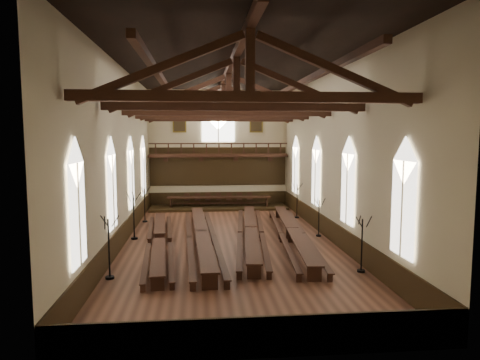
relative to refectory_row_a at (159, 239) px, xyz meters
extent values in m
plane|color=brown|center=(3.90, 0.90, -0.50)|extent=(26.00, 26.00, 0.00)
plane|color=#BAA98C|center=(3.90, 13.90, 4.50)|extent=(12.00, 0.00, 12.00)
plane|color=#BAA98C|center=(3.90, -12.10, 4.50)|extent=(12.00, 0.00, 12.00)
plane|color=#BAA98C|center=(-2.10, 0.90, 4.50)|extent=(0.00, 26.00, 26.00)
plane|color=#BAA98C|center=(9.90, 0.90, 4.50)|extent=(0.00, 26.00, 26.00)
plane|color=black|center=(3.90, 0.90, 9.50)|extent=(26.00, 26.00, 0.00)
cube|color=#30200E|center=(3.90, 13.86, 0.10)|extent=(11.90, 0.08, 1.20)
cube|color=#30200E|center=(3.90, -12.06, 0.10)|extent=(11.90, 0.08, 1.20)
cube|color=#30200E|center=(-2.06, 0.90, 0.10)|extent=(0.08, 25.90, 1.20)
cube|color=#30200E|center=(9.86, 0.90, 0.10)|extent=(0.08, 25.90, 1.20)
cube|color=white|center=(-2.00, -8.10, 2.90)|extent=(0.05, 1.80, 3.60)
cube|color=white|center=(-2.00, -8.10, 4.70)|extent=(0.05, 1.80, 1.80)
cylinder|color=#BAA98C|center=(-1.96, -8.10, 2.90)|extent=(0.08, 0.08, 3.60)
cube|color=white|center=(-2.00, -2.10, 2.90)|extent=(0.05, 1.80, 3.60)
cube|color=white|center=(-2.00, -2.10, 4.70)|extent=(0.05, 1.80, 1.80)
cylinder|color=#BAA98C|center=(-1.96, -2.10, 2.90)|extent=(0.08, 0.08, 3.60)
cube|color=white|center=(-2.00, 3.90, 2.90)|extent=(0.05, 1.80, 3.60)
cube|color=white|center=(-2.00, 3.90, 4.70)|extent=(0.05, 1.80, 1.80)
cylinder|color=#BAA98C|center=(-1.96, 3.90, 2.90)|extent=(0.08, 0.08, 3.60)
cube|color=white|center=(-2.00, 9.90, 2.90)|extent=(0.05, 1.80, 3.60)
cube|color=white|center=(-2.00, 9.90, 4.70)|extent=(0.05, 1.80, 1.80)
cylinder|color=#BAA98C|center=(-1.96, 9.90, 2.90)|extent=(0.08, 0.08, 3.60)
cube|color=white|center=(9.80, -8.10, 2.90)|extent=(0.05, 1.80, 3.60)
cube|color=white|center=(9.80, -8.10, 4.70)|extent=(0.05, 1.80, 1.80)
cylinder|color=#BAA98C|center=(9.76, -8.10, 2.90)|extent=(0.08, 0.08, 3.60)
cube|color=white|center=(9.80, -2.10, 2.90)|extent=(0.05, 1.80, 3.60)
cube|color=white|center=(9.80, -2.10, 4.70)|extent=(0.05, 1.80, 1.80)
cylinder|color=#BAA98C|center=(9.76, -2.10, 2.90)|extent=(0.08, 0.08, 3.60)
cube|color=white|center=(9.80, 3.90, 2.90)|extent=(0.05, 1.80, 3.60)
cube|color=white|center=(9.80, 3.90, 4.70)|extent=(0.05, 1.80, 1.80)
cylinder|color=#BAA98C|center=(9.76, 3.90, 2.90)|extent=(0.08, 0.08, 3.60)
cube|color=white|center=(9.80, 9.90, 2.90)|extent=(0.05, 1.80, 3.60)
cube|color=white|center=(9.80, 9.90, 4.70)|extent=(0.05, 1.80, 1.80)
cylinder|color=#BAA98C|center=(9.76, 9.90, 2.90)|extent=(0.08, 0.08, 3.60)
cube|color=white|center=(3.90, 13.80, 6.30)|extent=(2.80, 0.05, 2.40)
cube|color=white|center=(3.90, 13.80, 7.50)|extent=(2.80, 0.05, 2.80)
cylinder|color=#BAA98C|center=(3.90, 13.76, 6.30)|extent=(0.10, 0.10, 2.40)
cube|color=#391C12|center=(3.90, 13.25, 3.90)|extent=(11.80, 1.20, 0.20)
cube|color=#30200E|center=(3.90, 13.84, 2.95)|extent=(11.80, 0.10, 3.30)
cube|color=#391C12|center=(3.90, 12.71, 4.95)|extent=(11.60, 0.12, 0.10)
cube|color=#391C12|center=(3.90, 12.71, 4.05)|extent=(11.60, 0.12, 0.10)
cube|color=#391C12|center=(-0.60, 13.65, 3.65)|extent=(0.35, 0.40, 0.50)
cube|color=#391C12|center=(2.40, 13.65, 3.65)|extent=(0.35, 0.40, 0.50)
cube|color=#391C12|center=(5.40, 13.65, 3.65)|extent=(0.35, 0.40, 0.50)
cube|color=#391C12|center=(8.40, 13.65, 3.65)|extent=(0.35, 0.40, 0.50)
cube|color=brown|center=(0.60, 13.81, 6.60)|extent=(1.15, 0.06, 1.45)
cube|color=black|center=(0.60, 13.77, 6.60)|extent=(0.95, 0.04, 1.25)
cube|color=brown|center=(7.20, 13.81, 6.60)|extent=(1.15, 0.06, 1.45)
cube|color=black|center=(7.20, 13.77, 6.60)|extent=(0.95, 0.04, 1.25)
cube|color=#391C12|center=(3.90, -9.10, 6.90)|extent=(11.70, 0.35, 0.35)
cube|color=#391C12|center=(3.90, -9.10, 8.20)|extent=(0.30, 0.30, 2.40)
cube|color=#391C12|center=(1.02, -9.10, 7.80)|extent=(5.44, 0.26, 2.40)
cube|color=#391C12|center=(6.78, -9.10, 7.80)|extent=(5.44, 0.26, 2.40)
cube|color=#391C12|center=(3.90, -4.10, 6.90)|extent=(11.70, 0.35, 0.35)
cube|color=#391C12|center=(3.90, -4.10, 8.20)|extent=(0.30, 0.30, 2.40)
cube|color=#391C12|center=(1.02, -4.10, 7.80)|extent=(5.44, 0.26, 2.40)
cube|color=#391C12|center=(6.78, -4.10, 7.80)|extent=(5.44, 0.26, 2.40)
cube|color=#391C12|center=(3.90, 0.90, 6.90)|extent=(11.70, 0.35, 0.35)
cube|color=#391C12|center=(3.90, 0.90, 8.20)|extent=(0.30, 0.30, 2.40)
cube|color=#391C12|center=(1.02, 0.90, 7.80)|extent=(5.44, 0.26, 2.40)
cube|color=#391C12|center=(6.78, 0.90, 7.80)|extent=(5.44, 0.26, 2.40)
cube|color=#391C12|center=(3.90, 5.90, 6.90)|extent=(11.70, 0.35, 0.35)
cube|color=#391C12|center=(3.90, 5.90, 8.20)|extent=(0.30, 0.30, 2.40)
cube|color=#391C12|center=(1.02, 5.90, 7.80)|extent=(5.44, 0.26, 2.40)
cube|color=#391C12|center=(6.78, 5.90, 7.80)|extent=(5.44, 0.26, 2.40)
cube|color=#391C12|center=(3.90, 10.90, 6.90)|extent=(11.70, 0.35, 0.35)
cube|color=#391C12|center=(3.90, 10.90, 8.20)|extent=(0.30, 0.30, 2.40)
cube|color=#391C12|center=(1.02, 10.90, 7.80)|extent=(5.44, 0.26, 2.40)
cube|color=#391C12|center=(6.78, 10.90, 7.80)|extent=(5.44, 0.26, 2.40)
cube|color=#391C12|center=(0.54, 0.90, 8.20)|extent=(0.25, 25.70, 0.25)
cube|color=#391C12|center=(7.26, 0.90, 8.20)|extent=(0.25, 25.70, 0.25)
cube|color=#391C12|center=(3.90, 0.90, 9.20)|extent=(0.30, 25.70, 0.30)
cube|color=#391C12|center=(0.00, -3.70, 0.15)|extent=(1.14, 6.45, 0.07)
cube|color=#391C12|center=(0.00, -6.59, -0.19)|extent=(0.55, 0.12, 0.61)
cube|color=#391C12|center=(0.00, -0.81, -0.19)|extent=(0.55, 0.12, 0.61)
cube|color=#391C12|center=(0.00, -3.70, -0.27)|extent=(0.52, 5.68, 0.07)
cube|color=#391C12|center=(-0.57, -3.74, -0.12)|extent=(0.76, 6.42, 0.06)
cube|color=#391C12|center=(-0.57, -6.68, -0.32)|extent=(0.21, 0.08, 0.36)
cube|color=#391C12|center=(-0.57, -0.81, -0.32)|extent=(0.21, 0.08, 0.36)
cube|color=#391C12|center=(0.57, -3.66, -0.12)|extent=(0.76, 6.42, 0.06)
cube|color=#391C12|center=(0.57, -6.59, -0.32)|extent=(0.21, 0.08, 0.36)
cube|color=#391C12|center=(0.57, -0.72, -0.32)|extent=(0.21, 0.08, 0.36)
cube|color=#391C12|center=(0.00, 3.70, 0.15)|extent=(1.14, 6.45, 0.07)
cube|color=#391C12|center=(0.00, 0.81, -0.19)|extent=(0.55, 0.12, 0.61)
cube|color=#391C12|center=(0.00, 6.59, -0.19)|extent=(0.55, 0.12, 0.61)
cube|color=#391C12|center=(0.00, 3.70, -0.27)|extent=(0.52, 5.68, 0.07)
cube|color=#391C12|center=(-0.57, 3.66, -0.12)|extent=(0.76, 6.42, 0.06)
cube|color=#391C12|center=(-0.57, 0.72, -0.32)|extent=(0.21, 0.08, 0.36)
cube|color=#391C12|center=(-0.57, 6.59, -0.32)|extent=(0.21, 0.08, 0.36)
cube|color=#391C12|center=(0.57, 3.74, -0.12)|extent=(0.76, 6.42, 0.06)
cube|color=#391C12|center=(0.57, 0.81, -0.32)|extent=(0.21, 0.08, 0.36)
cube|color=#391C12|center=(0.57, 6.68, -0.32)|extent=(0.21, 0.08, 0.36)
cube|color=#391C12|center=(2.31, -3.23, 0.28)|extent=(1.07, 7.69, 0.09)
cube|color=#391C12|center=(2.31, -6.68, -0.13)|extent=(0.65, 0.11, 0.73)
cube|color=#391C12|center=(2.31, 0.22, -0.13)|extent=(0.65, 0.11, 0.73)
cube|color=#391C12|center=(2.31, -3.23, -0.23)|extent=(0.35, 6.79, 0.09)
cube|color=#391C12|center=(1.64, -3.26, -0.04)|extent=(0.61, 7.67, 0.07)
cube|color=#391C12|center=(1.64, -6.76, -0.29)|extent=(0.25, 0.09, 0.43)
cube|color=#391C12|center=(1.64, 0.25, -0.29)|extent=(0.25, 0.09, 0.43)
cube|color=#391C12|center=(2.99, -3.20, -0.04)|extent=(0.61, 7.67, 0.07)
cube|color=#391C12|center=(2.99, -6.71, -0.29)|extent=(0.25, 0.09, 0.43)
cube|color=#391C12|center=(2.99, 0.30, -0.29)|extent=(0.25, 0.09, 0.43)
cube|color=#391C12|center=(2.31, 4.17, 0.28)|extent=(1.07, 7.69, 0.09)
cube|color=#391C12|center=(2.31, 0.72, -0.13)|extent=(0.65, 0.11, 0.73)
cube|color=#391C12|center=(2.31, 7.62, -0.13)|extent=(0.65, 0.11, 0.73)
cube|color=#391C12|center=(2.31, 4.17, -0.23)|extent=(0.35, 6.79, 0.09)
cube|color=#391C12|center=(1.64, 4.14, -0.04)|extent=(0.61, 7.67, 0.07)
cube|color=#391C12|center=(1.64, 0.64, -0.29)|extent=(0.25, 0.09, 0.43)
cube|color=#391C12|center=(1.64, 7.65, -0.29)|extent=(0.25, 0.09, 0.43)
cube|color=#391C12|center=(2.99, 4.20, -0.04)|extent=(0.61, 7.67, 0.07)
cube|color=#391C12|center=(2.99, 0.69, -0.29)|extent=(0.25, 0.09, 0.43)
cube|color=#391C12|center=(2.99, 7.70, -0.29)|extent=(0.25, 0.09, 0.43)
cube|color=#391C12|center=(5.26, -2.35, 0.23)|extent=(1.45, 7.25, 0.08)
cube|color=#391C12|center=(5.26, -5.60, -0.16)|extent=(0.62, 0.14, 0.69)
cube|color=#391C12|center=(5.26, 0.89, -0.16)|extent=(0.62, 0.14, 0.69)
cube|color=#391C12|center=(5.26, -2.35, -0.24)|extent=(0.73, 6.37, 0.08)
cube|color=#391C12|center=(4.63, -2.29, -0.07)|extent=(1.02, 7.21, 0.06)
cube|color=#391C12|center=(4.63, -5.59, -0.30)|extent=(0.24, 0.10, 0.40)
cube|color=#391C12|center=(4.63, 1.01, -0.30)|extent=(0.24, 0.10, 0.40)
cube|color=#391C12|center=(5.90, -2.42, -0.07)|extent=(1.02, 7.21, 0.06)
cube|color=#391C12|center=(5.90, -5.72, -0.30)|extent=(0.24, 0.10, 0.40)
cube|color=#391C12|center=(5.90, 0.88, -0.30)|extent=(0.24, 0.10, 0.40)
cube|color=#391C12|center=(5.26, 5.05, 0.23)|extent=(1.45, 7.25, 0.08)
cube|color=#391C12|center=(5.26, 1.80, -0.16)|extent=(0.62, 0.14, 0.69)
cube|color=#391C12|center=(5.26, 8.29, -0.16)|extent=(0.62, 0.14, 0.69)
cube|color=#391C12|center=(5.26, 5.05, -0.24)|extent=(0.73, 6.37, 0.08)
cube|color=#391C12|center=(4.63, 5.11, -0.07)|extent=(1.02, 7.21, 0.06)
cube|color=#391C12|center=(4.63, 1.81, -0.30)|extent=(0.24, 0.10, 0.40)
cube|color=#391C12|center=(4.63, 8.41, -0.30)|extent=(0.24, 0.10, 0.40)
cube|color=#391C12|center=(5.90, 4.98, -0.07)|extent=(1.02, 7.21, 0.06)
cube|color=#391C12|center=(5.90, 1.68, -0.30)|extent=(0.24, 0.10, 0.40)
cube|color=#391C12|center=(5.90, 8.28, -0.30)|extent=(0.24, 0.10, 0.40)
cube|color=#391C12|center=(7.63, -2.86, 0.24)|extent=(1.36, 7.36, 0.08)
cube|color=#391C12|center=(7.63, -6.16, -0.15)|extent=(0.63, 0.14, 0.70)
cube|color=#391C12|center=(7.63, 0.44, -0.15)|extent=(0.63, 0.14, 0.70)
cube|color=#391C12|center=(7.63, -2.86, -0.24)|extent=(0.64, 6.47, 0.08)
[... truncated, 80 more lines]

